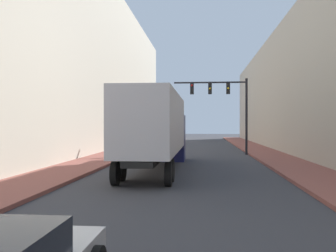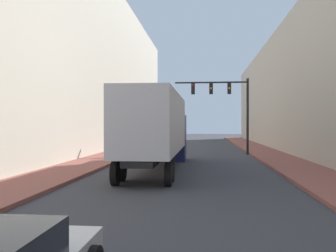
{
  "view_description": "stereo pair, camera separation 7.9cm",
  "coord_description": "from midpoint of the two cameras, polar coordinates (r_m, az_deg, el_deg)",
  "views": [
    {
      "loc": [
        0.87,
        2.32,
        2.46
      ],
      "look_at": [
        -0.46,
        16.86,
        2.4
      ],
      "focal_mm": 40.0,
      "sensor_mm": 36.0,
      "label": 1
    },
    {
      "loc": [
        0.95,
        2.33,
        2.46
      ],
      "look_at": [
        -0.46,
        16.86,
        2.4
      ],
      "focal_mm": 40.0,
      "sensor_mm": 36.0,
      "label": 2
    }
  ],
  "objects": [
    {
      "name": "sidewalk_right",
      "position": [
        28.25,
        16.11,
        -4.61
      ],
      "size": [
        2.94,
        80.0,
        0.15
      ],
      "color": "brown",
      "rests_on": "ground"
    },
    {
      "name": "sidewalk_left",
      "position": [
        28.64,
        -8.61,
        -4.54
      ],
      "size": [
        2.94,
        80.0,
        0.15
      ],
      "color": "brown",
      "rests_on": "ground"
    },
    {
      "name": "building_left",
      "position": [
        30.46,
        -16.95,
        10.68
      ],
      "size": [
        6.0,
        80.0,
        15.96
      ],
      "color": "#BCB29E",
      "rests_on": "ground"
    },
    {
      "name": "semi_truck",
      "position": [
        20.15,
        -1.42,
        -0.26
      ],
      "size": [
        2.45,
        12.91,
        3.98
      ],
      "color": "silver",
      "rests_on": "ground"
    },
    {
      "name": "traffic_signal_gantry",
      "position": [
        30.96,
        9.15,
        3.89
      ],
      "size": [
        6.0,
        0.35,
        6.2
      ],
      "color": "black",
      "rests_on": "ground"
    }
  ]
}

